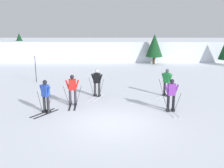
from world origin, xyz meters
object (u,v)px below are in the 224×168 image
at_px(skier_black, 97,82).
at_px(conifer_far_centre, 20,44).
at_px(skier_purple, 171,94).
at_px(conifer_far_left, 154,45).
at_px(skier_red, 72,89).
at_px(skier_green, 167,82).
at_px(trail_marker_pole, 36,69).
at_px(skier_blue, 46,96).

bearing_deg(skier_black, conifer_far_centre, 123.79).
bearing_deg(conifer_far_centre, skier_black, -56.21).
distance_m(skier_purple, conifer_far_left, 15.03).
xyz_separation_m(skier_red, skier_purple, (5.18, -1.00, -0.00)).
xyz_separation_m(skier_black, skier_red, (-1.23, -1.65, -0.00)).
bearing_deg(skier_red, skier_purple, -10.98).
bearing_deg(skier_green, skier_purple, -96.69).
bearing_deg(conifer_far_centre, trail_marker_pole, -65.37).
bearing_deg(skier_blue, trail_marker_pole, 110.22).
distance_m(skier_green, conifer_far_centre, 20.37).
bearing_deg(skier_red, skier_green, 17.82).
bearing_deg(skier_red, conifer_far_left, 64.64).
xyz_separation_m(skier_blue, conifer_far_centre, (-7.48, 17.65, 0.96)).
height_order(skier_black, skier_purple, same).
distance_m(skier_red, trail_marker_pole, 6.57).
distance_m(skier_red, skier_purple, 5.27).
distance_m(skier_black, skier_purple, 4.75).
xyz_separation_m(skier_purple, conifer_far_left, (1.42, 14.92, 1.10)).
distance_m(skier_black, conifer_far_left, 13.43).
bearing_deg(skier_blue, skier_green, 24.34).
height_order(skier_black, trail_marker_pole, trail_marker_pole).
height_order(skier_purple, conifer_far_centre, conifer_far_centre).
bearing_deg(skier_black, trail_marker_pole, 141.80).
bearing_deg(conifer_far_left, skier_purple, -95.43).
xyz_separation_m(skier_black, trail_marker_pole, (-4.86, 3.83, 0.08)).
bearing_deg(conifer_far_left, skier_red, -115.36).
height_order(skier_blue, conifer_far_centre, conifer_far_centre).
bearing_deg(trail_marker_pole, skier_blue, -69.78).
distance_m(skier_red, skier_blue, 1.70).
distance_m(skier_blue, conifer_far_centre, 19.19).
relative_size(skier_red, skier_blue, 1.00).
bearing_deg(skier_black, skier_blue, -129.56).
relative_size(skier_black, skier_green, 1.00).
bearing_deg(skier_red, skier_black, 53.18).
xyz_separation_m(trail_marker_pole, conifer_far_left, (10.22, 8.44, 1.02)).
xyz_separation_m(skier_green, skier_blue, (-6.66, -3.01, 0.00)).
height_order(trail_marker_pole, conifer_far_centre, conifer_far_centre).
bearing_deg(skier_green, conifer_far_centre, 134.02).
height_order(skier_green, conifer_far_left, conifer_far_left).
xyz_separation_m(skier_black, skier_blue, (-2.39, -2.89, -0.00)).
relative_size(trail_marker_pole, conifer_far_left, 0.62).
bearing_deg(trail_marker_pole, skier_purple, -36.35).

